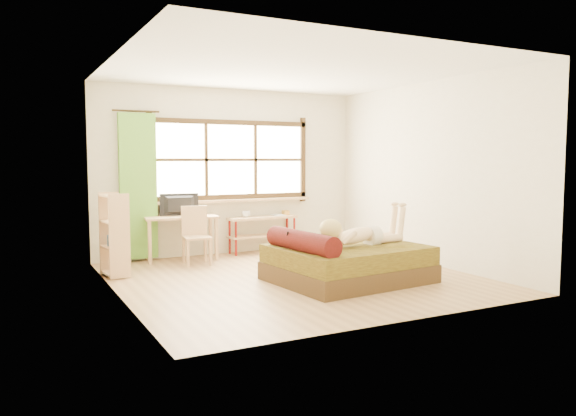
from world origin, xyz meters
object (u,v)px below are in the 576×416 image
woman (360,224)px  kitten (295,240)px  chair (196,232)px  pipe_shelf (263,226)px  bed (345,262)px  desk (181,222)px  bookshelf (114,234)px

woman → kitten: woman is taller
chair → pipe_shelf: chair is taller
chair → pipe_shelf: (1.34, 0.49, -0.04)m
bed → pipe_shelf: size_ratio=1.62×
desk → bed: bearing=-53.1°
bed → woman: woman is taller
kitten → bookshelf: 2.46m
kitten → pipe_shelf: pipe_shelf is taller
woman → kitten: 0.90m
bed → chair: size_ratio=2.29×
bed → pipe_shelf: bed is taller
kitten → pipe_shelf: (0.70, 2.45, -0.13)m
bed → chair: (-1.32, 2.06, 0.23)m
kitten → bookshelf: bearing=134.4°
bed → bookshelf: bookshelf is taller
kitten → woman: bearing=-15.4°
bed → bookshelf: (-2.56, 1.68, 0.31)m
bed → desk: size_ratio=1.72×
bed → woman: bearing=-18.7°
bed → desk: (-1.43, 2.44, 0.35)m
pipe_shelf → bookshelf: bookshelf is taller
chair → bed: bearing=-50.9°
woman → bookshelf: bookshelf is taller
woman → pipe_shelf: size_ratio=1.06×
kitten → chair: size_ratio=0.32×
kitten → bookshelf: (-1.89, 1.58, -0.01)m
chair → woman: bearing=-47.8°
kitten → pipe_shelf: bearing=68.5°
kitten → bed: bearing=-14.4°
woman → chair: (-1.51, 2.11, -0.26)m
woman → bookshelf: 3.26m
bookshelf → chair: bearing=10.6°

